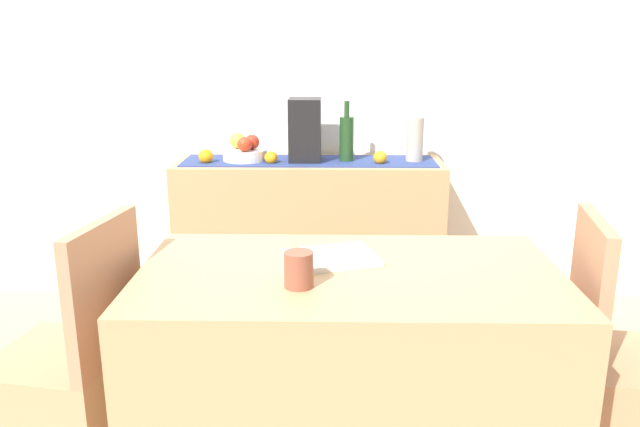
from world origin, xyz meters
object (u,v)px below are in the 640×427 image
(fruit_bowl, at_px, (245,155))
(chair_by_corner, at_px, (629,409))
(sideboard_console, at_px, (309,238))
(coffee_cup, at_px, (299,269))
(wine_bottle, at_px, (347,138))
(dining_table, at_px, (348,378))
(ceramic_vase, at_px, (415,140))
(coffee_maker, at_px, (305,130))
(open_book, at_px, (331,257))
(chair_near_window, at_px, (71,404))

(fruit_bowl, distance_m, chair_by_corner, 2.04)
(sideboard_console, height_order, coffee_cup, coffee_cup)
(sideboard_console, height_order, wine_bottle, wine_bottle)
(wine_bottle, bearing_deg, dining_table, -90.74)
(coffee_cup, bearing_deg, sideboard_console, 90.89)
(wine_bottle, xyz_separation_m, chair_by_corner, (0.90, -1.35, -0.68))
(chair_by_corner, bearing_deg, coffee_cup, -172.77)
(fruit_bowl, distance_m, ceramic_vase, 0.86)
(ceramic_vase, relative_size, coffee_cup, 2.17)
(wine_bottle, height_order, coffee_maker, coffee_maker)
(fruit_bowl, xyz_separation_m, open_book, (0.44, -1.26, -0.11))
(sideboard_console, bearing_deg, chair_by_corner, -51.13)
(dining_table, bearing_deg, wine_bottle, 89.26)
(coffee_maker, bearing_deg, sideboard_console, 0.00)
(open_book, xyz_separation_m, chair_near_window, (-0.86, -0.10, -0.48))
(wine_bottle, xyz_separation_m, dining_table, (-0.02, -1.35, -0.57))
(open_book, height_order, chair_by_corner, chair_by_corner)
(fruit_bowl, bearing_deg, sideboard_console, 0.00)
(fruit_bowl, relative_size, wine_bottle, 0.73)
(coffee_maker, relative_size, chair_by_corner, 0.35)
(coffee_cup, bearing_deg, dining_table, 41.50)
(coffee_cup, bearing_deg, open_book, 67.65)
(coffee_cup, bearing_deg, chair_by_corner, 7.23)
(coffee_cup, height_order, chair_near_window, chair_near_window)
(sideboard_console, xyz_separation_m, coffee_maker, (-0.02, 0.00, 0.57))
(open_book, height_order, coffee_cup, coffee_cup)
(coffee_maker, xyz_separation_m, chair_by_corner, (1.11, -1.35, -0.71))
(wine_bottle, relative_size, open_book, 1.10)
(coffee_maker, distance_m, chair_by_corner, 1.88)
(wine_bottle, bearing_deg, fruit_bowl, 180.00)
(wine_bottle, bearing_deg, ceramic_vase, 0.00)
(fruit_bowl, relative_size, coffee_cup, 2.14)
(open_book, bearing_deg, chair_near_window, 168.50)
(coffee_cup, bearing_deg, coffee_maker, 91.67)
(chair_by_corner, bearing_deg, dining_table, -179.82)
(ceramic_vase, bearing_deg, chair_by_corner, -67.71)
(open_book, bearing_deg, fruit_bowl, 91.50)
(fruit_bowl, height_order, dining_table, fruit_bowl)
(dining_table, xyz_separation_m, open_book, (-0.06, 0.09, 0.38))
(sideboard_console, relative_size, chair_by_corner, 1.51)
(fruit_bowl, height_order, coffee_cup, fruit_bowl)
(fruit_bowl, bearing_deg, coffee_cup, -76.70)
(chair_by_corner, bearing_deg, wine_bottle, 123.64)
(dining_table, bearing_deg, chair_by_corner, 0.18)
(sideboard_console, xyz_separation_m, dining_table, (0.17, -1.35, -0.04))
(coffee_maker, xyz_separation_m, coffee_cup, (0.04, -1.48, -0.19))
(sideboard_console, relative_size, open_book, 4.86)
(coffee_cup, xyz_separation_m, chair_by_corner, (1.06, 0.13, -0.53))
(sideboard_console, xyz_separation_m, coffee_cup, (0.02, -1.48, 0.38))
(fruit_bowl, xyz_separation_m, dining_table, (0.50, -1.35, -0.48))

